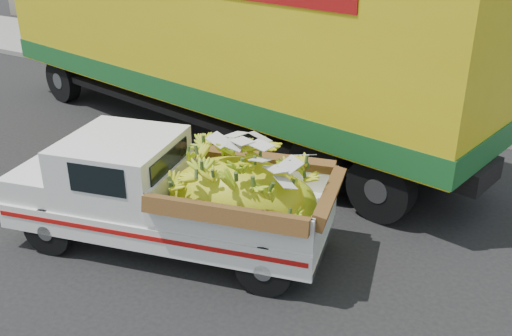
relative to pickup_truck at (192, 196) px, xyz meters
The scene contains 5 objects.
ground 2.40m from the pickup_truck, behind, with size 100.00×100.00×0.00m, color black.
curb 6.93m from the pickup_truck, 108.96° to the left, with size 60.00×0.25×0.15m, color gray.
sidewalk 8.93m from the pickup_truck, 104.56° to the left, with size 60.00×4.00×0.14m, color gray.
pickup_truck is the anchor object (origin of this frame).
semi_trailer 4.88m from the pickup_truck, 120.79° to the left, with size 12.08×4.62×3.80m.
Camera 1 is at (6.70, -5.79, 4.55)m, focal length 40.00 mm.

